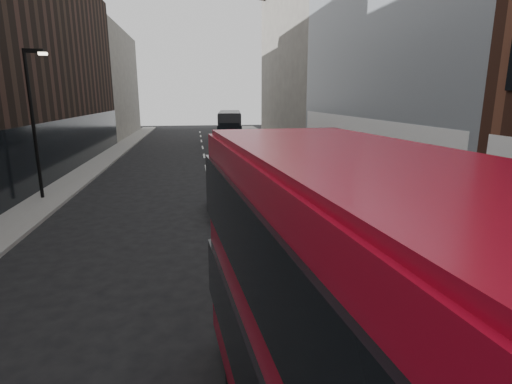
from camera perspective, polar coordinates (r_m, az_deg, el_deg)
name	(u,v)px	position (r m, az deg, el deg)	size (l,w,h in m)	color
sidewalk_right	(311,167)	(29.16, 7.85, 3.61)	(3.00, 80.00, 0.15)	slate
sidewalk_left	(86,173)	(28.91, -23.13, 2.56)	(2.00, 80.00, 0.15)	slate
building_modern_block	(401,11)	(26.95, 20.07, 23.17)	(5.03, 22.00, 20.00)	#A7ADB1
building_victorian	(299,55)	(48.31, 6.21, 18.94)	(6.50, 24.00, 21.00)	#68615B
building_left_mid	(44,69)	(34.34, -28.03, 15.30)	(5.00, 24.00, 14.00)	black
building_left_far	(107,84)	(55.62, -20.50, 14.21)	(5.00, 20.00, 13.00)	#68615B
street_lamp	(34,115)	(21.88, -29.15, 9.63)	(1.06, 0.22, 7.00)	black
grey_bus	(230,126)	(45.41, -3.75, 9.43)	(3.44, 10.63, 3.38)	black
car_a	(225,199)	(17.54, -4.41, -1.00)	(1.52, 3.77, 1.28)	black
car_b	(271,180)	(21.37, 2.09, 1.66)	(1.36, 3.89, 1.28)	#94979C
car_c	(223,149)	(34.56, -4.68, 6.16)	(1.75, 4.31, 1.25)	black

